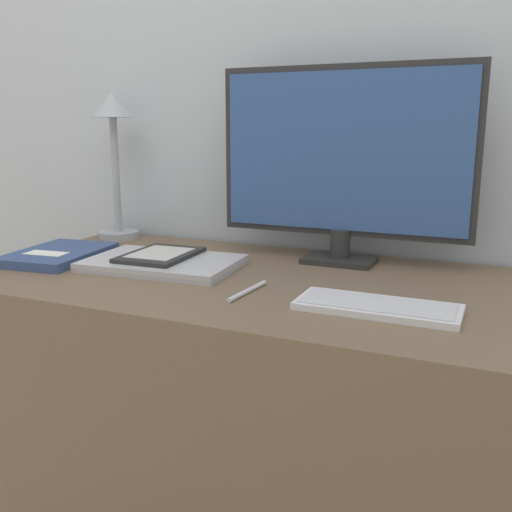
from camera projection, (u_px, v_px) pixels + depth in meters
The scene contains 9 objects.
wall_back at pixel (335, 44), 1.35m from camera, with size 3.60×0.05×2.40m.
desk at pixel (279, 438), 1.23m from camera, with size 1.32×0.61×0.71m.
monitor at pixel (343, 159), 1.25m from camera, with size 0.57×0.11×0.43m.
keyboard at pixel (377, 307), 0.96m from camera, with size 0.27×0.11×0.01m.
laptop at pixel (163, 263), 1.25m from camera, with size 0.34×0.24×0.02m.
ereader at pixel (160, 255), 1.26m from camera, with size 0.15×0.19×0.01m.
desk_lamp at pixel (114, 138), 1.52m from camera, with size 0.11×0.11×0.39m.
notebook at pixel (58, 255), 1.33m from camera, with size 0.20×0.27×0.02m.
pen at pixel (247, 291), 1.06m from camera, with size 0.02×0.14×0.01m.
Camera 1 is at (0.40, -0.80, 1.01)m, focal length 40.00 mm.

